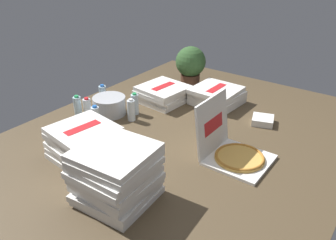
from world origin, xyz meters
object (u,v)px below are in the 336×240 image
(water_bottle_3, at_px, (135,104))
(pizza_stack_left_mid, at_px, (163,94))
(napkin_pile, at_px, (263,120))
(water_bottle_0, at_px, (78,107))
(pizza_stack_left_far, at_px, (217,96))
(water_bottle_5, at_px, (103,95))
(water_bottle_1, at_px, (87,109))
(pizza_stack_left_near, at_px, (84,142))
(pizza_stack_center_near, at_px, (116,175))
(ice_bucket, at_px, (109,106))
(potted_plant, at_px, (191,64))
(water_bottle_2, at_px, (96,117))
(open_pizza_box, at_px, (232,149))
(water_bottle_4, at_px, (131,110))

(water_bottle_3, bearing_deg, pizza_stack_left_mid, -5.30)
(napkin_pile, bearing_deg, water_bottle_0, 121.55)
(pizza_stack_left_far, height_order, water_bottle_5, water_bottle_5)
(water_bottle_0, bearing_deg, water_bottle_1, -78.71)
(pizza_stack_left_near, bearing_deg, pizza_stack_center_near, -111.73)
(pizza_stack_center_near, xyz_separation_m, water_bottle_5, (0.89, 1.03, -0.08))
(ice_bucket, bearing_deg, potted_plant, -11.55)
(pizza_stack_left_near, distance_m, ice_bucket, 0.68)
(pizza_stack_left_far, bearing_deg, potted_plant, 62.34)
(pizza_stack_left_far, xyz_separation_m, water_bottle_2, (-1.00, 0.56, 0.02))
(open_pizza_box, xyz_separation_m, pizza_stack_center_near, (-0.78, 0.35, 0.10))
(ice_bucket, xyz_separation_m, water_bottle_3, (0.13, -0.18, 0.01))
(pizza_stack_left_mid, distance_m, water_bottle_4, 0.48)
(water_bottle_0, height_order, water_bottle_3, same)
(pizza_stack_left_near, distance_m, potted_plant, 1.59)
(ice_bucket, height_order, water_bottle_1, water_bottle_1)
(pizza_stack_left_near, height_order, ice_bucket, pizza_stack_left_near)
(pizza_stack_center_near, xyz_separation_m, water_bottle_3, (0.92, 0.66, -0.08))
(pizza_stack_left_near, bearing_deg, potted_plant, 5.16)
(open_pizza_box, height_order, water_bottle_3, open_pizza_box)
(water_bottle_4, bearing_deg, open_pizza_box, -91.46)
(water_bottle_3, height_order, water_bottle_5, same)
(pizza_stack_left_far, xyz_separation_m, napkin_pile, (-0.13, -0.51, -0.05))
(water_bottle_2, relative_size, water_bottle_3, 1.00)
(pizza_stack_center_near, relative_size, water_bottle_5, 2.27)
(pizza_stack_left_mid, distance_m, water_bottle_1, 0.74)
(water_bottle_0, xyz_separation_m, potted_plant, (1.19, -0.38, 0.14))
(open_pizza_box, distance_m, pizza_stack_center_near, 0.86)
(pizza_stack_left_far, height_order, water_bottle_0, water_bottle_0)
(pizza_stack_left_near, distance_m, water_bottle_2, 0.42)
(pizza_stack_left_mid, height_order, water_bottle_4, water_bottle_4)
(water_bottle_1, relative_size, water_bottle_2, 1.00)
(pizza_stack_center_near, height_order, napkin_pile, pizza_stack_center_near)
(water_bottle_5, bearing_deg, water_bottle_2, -141.50)
(pizza_stack_center_near, bearing_deg, ice_bucket, 47.07)
(open_pizza_box, bearing_deg, potted_plant, 44.96)
(pizza_stack_center_near, xyz_separation_m, water_bottle_2, (0.54, 0.75, -0.08))
(pizza_stack_left_far, distance_m, ice_bucket, 1.00)
(water_bottle_3, bearing_deg, water_bottle_5, 94.32)
(pizza_stack_left_far, xyz_separation_m, ice_bucket, (-0.75, 0.65, 0.00))
(pizza_stack_left_far, bearing_deg, water_bottle_4, 150.41)
(water_bottle_5, height_order, potted_plant, potted_plant)
(pizza_stack_left_mid, xyz_separation_m, water_bottle_3, (-0.36, 0.03, 0.02))
(pizza_stack_left_far, xyz_separation_m, water_bottle_0, (-0.95, 0.83, 0.02))
(pizza_stack_center_near, distance_m, water_bottle_5, 1.36)
(potted_plant, bearing_deg, pizza_stack_left_near, -174.84)
(pizza_stack_left_mid, relative_size, water_bottle_2, 2.29)
(pizza_stack_left_near, bearing_deg, water_bottle_4, 9.97)
(water_bottle_0, xyz_separation_m, napkin_pile, (0.83, -1.35, -0.07))
(water_bottle_4, relative_size, water_bottle_5, 1.00)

